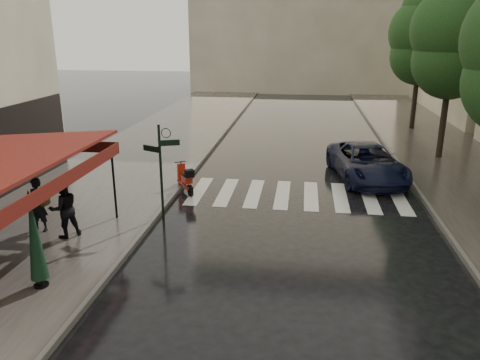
% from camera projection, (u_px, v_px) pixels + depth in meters
% --- Properties ---
extents(ground, '(120.00, 120.00, 0.00)m').
position_uv_depth(ground, '(175.00, 267.00, 11.97)').
color(ground, black).
rests_on(ground, ground).
extents(sidewalk_near, '(6.00, 60.00, 0.12)m').
position_uv_depth(sidewalk_near, '(152.00, 149.00, 23.85)').
color(sidewalk_near, '#38332D').
rests_on(sidewalk_near, ground).
extents(sidewalk_far, '(5.50, 60.00, 0.12)m').
position_uv_depth(sidewalk_far, '(455.00, 159.00, 21.96)').
color(sidewalk_far, '#38332D').
rests_on(sidewalk_far, ground).
extents(curb_near, '(0.12, 60.00, 0.16)m').
position_uv_depth(curb_near, '(211.00, 150.00, 23.46)').
color(curb_near, '#595651').
rests_on(curb_near, ground).
extents(curb_far, '(0.12, 60.00, 0.16)m').
position_uv_depth(curb_far, '(393.00, 156.00, 22.31)').
color(curb_far, '#595651').
rests_on(curb_far, ground).
extents(crosswalk, '(7.85, 3.20, 0.01)m').
position_uv_depth(crosswalk, '(297.00, 195.00, 17.25)').
color(crosswalk, silver).
rests_on(crosswalk, ground).
extents(signpost, '(1.17, 0.29, 3.10)m').
position_uv_depth(signpost, '(161.00, 165.00, 14.39)').
color(signpost, black).
rests_on(signpost, ground).
extents(tree_mid, '(3.80, 3.80, 8.34)m').
position_uv_depth(tree_mid, '(455.00, 36.00, 20.38)').
color(tree_mid, black).
rests_on(tree_mid, sidewalk_far).
extents(tree_far, '(3.80, 3.80, 8.16)m').
position_uv_depth(tree_far, '(422.00, 37.00, 27.00)').
color(tree_far, black).
rests_on(tree_far, sidewalk_far).
extents(pedestrian_with_umbrella, '(1.00, 1.01, 2.43)m').
position_uv_depth(pedestrian_with_umbrella, '(35.00, 179.00, 13.41)').
color(pedestrian_with_umbrella, black).
rests_on(pedestrian_with_umbrella, sidewalk_near).
extents(pedestrian_terrace, '(1.04, 1.04, 1.70)m').
position_uv_depth(pedestrian_terrace, '(64.00, 208.00, 13.27)').
color(pedestrian_terrace, black).
rests_on(pedestrian_terrace, sidewalk_near).
extents(scooter, '(0.96, 1.39, 1.05)m').
position_uv_depth(scooter, '(186.00, 180.00, 17.42)').
color(scooter, black).
rests_on(scooter, ground).
extents(parked_car, '(3.21, 5.42, 1.41)m').
position_uv_depth(parked_car, '(367.00, 162.00, 18.93)').
color(parked_car, black).
rests_on(parked_car, ground).
extents(parasol_front, '(0.41, 0.41, 2.31)m').
position_uv_depth(parasol_front, '(34.00, 237.00, 10.49)').
color(parasol_front, black).
rests_on(parasol_front, sidewalk_near).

